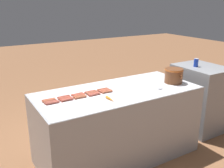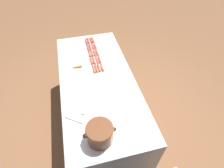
{
  "view_description": "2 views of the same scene",
  "coord_description": "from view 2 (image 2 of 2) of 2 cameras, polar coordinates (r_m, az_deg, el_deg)",
  "views": [
    {
      "loc": [
        2.51,
        -1.6,
        1.97
      ],
      "look_at": [
        -0.11,
        -0.02,
        0.98
      ],
      "focal_mm": 41.07,
      "sensor_mm": 36.0,
      "label": 1
    },
    {
      "loc": [
        0.2,
        1.57,
        2.47
      ],
      "look_at": [
        -0.14,
        0.2,
        0.98
      ],
      "focal_mm": 28.31,
      "sensor_mm": 36.0,
      "label": 2
    }
  ],
  "objects": [
    {
      "name": "hot_dog_11",
      "position": [
        2.72,
        -7.09,
        11.87
      ],
      "size": [
        0.03,
        0.15,
        0.03
      ],
      "color": "#BD5340",
      "rests_on": "griddle_counter"
    },
    {
      "name": "hot_dog_16",
      "position": [
        2.72,
        -7.79,
        11.7
      ],
      "size": [
        0.04,
        0.15,
        0.03
      ],
      "color": "#B45040",
      "rests_on": "griddle_counter"
    },
    {
      "name": "ground_plane",
      "position": [
        2.93,
        -3.77,
        -11.03
      ],
      "size": [
        20.0,
        20.0,
        0.0
      ],
      "primitive_type": "plane",
      "color": "brown"
    },
    {
      "name": "carrot",
      "position": [
        2.38,
        -11.78,
        5.36
      ],
      "size": [
        0.18,
        0.04,
        0.03
      ],
      "color": "orange",
      "rests_on": "griddle_counter"
    },
    {
      "name": "bean_pot",
      "position": [
        1.63,
        -3.96,
        -15.5
      ],
      "size": [
        0.31,
        0.25,
        0.19
      ],
      "color": "brown",
      "rests_on": "griddle_counter"
    },
    {
      "name": "hot_dog_15",
      "position": [
        2.86,
        -8.35,
        13.54
      ],
      "size": [
        0.03,
        0.15,
        0.03
      ],
      "color": "#B35344",
      "rests_on": "griddle_counter"
    },
    {
      "name": "griddle_counter",
      "position": [
        2.55,
        -4.27,
        -5.45
      ],
      "size": [
        0.91,
        2.04,
        0.92
      ],
      "color": "#9EA0A5",
      "rests_on": "ground_plane"
    },
    {
      "name": "serving_spoon",
      "position": [
        1.87,
        -10.1,
        -9.73
      ],
      "size": [
        0.24,
        0.19,
        0.02
      ],
      "color": "#B7B7BC",
      "rests_on": "griddle_counter"
    },
    {
      "name": "hot_dog_8",
      "position": [
        2.45,
        -4.84,
        7.67
      ],
      "size": [
        0.03,
        0.15,
        0.03
      ],
      "color": "#B05D40",
      "rests_on": "griddle_counter"
    },
    {
      "name": "hot_dog_14",
      "position": [
        2.32,
        -5.03,
        5.04
      ],
      "size": [
        0.03,
        0.15,
        0.03
      ],
      "color": "#BA5B3F",
      "rests_on": "griddle_counter"
    },
    {
      "name": "hot_dog_0",
      "position": [
        2.87,
        -6.17,
        14.0
      ],
      "size": [
        0.03,
        0.15,
        0.03
      ],
      "color": "#BA563E",
      "rests_on": "griddle_counter"
    },
    {
      "name": "hot_dog_7",
      "position": [
        2.58,
        -5.59,
        9.91
      ],
      "size": [
        0.03,
        0.15,
        0.03
      ],
      "color": "#BA5440",
      "rests_on": "griddle_counter"
    },
    {
      "name": "hot_dog_3",
      "position": [
        2.46,
        -4.03,
        7.85
      ],
      "size": [
        0.03,
        0.15,
        0.03
      ],
      "color": "#B25242",
      "rests_on": "griddle_counter"
    },
    {
      "name": "hot_dog_18",
      "position": [
        2.45,
        -6.68,
        7.42
      ],
      "size": [
        0.04,
        0.15,
        0.03
      ],
      "color": "#B75646",
      "rests_on": "griddle_counter"
    },
    {
      "name": "hot_dog_2",
      "position": [
        2.59,
        -4.8,
        10.09
      ],
      "size": [
        0.03,
        0.15,
        0.03
      ],
      "color": "#BB5944",
      "rests_on": "griddle_counter"
    },
    {
      "name": "hot_dog_19",
      "position": [
        2.32,
        -5.89,
        4.8
      ],
      "size": [
        0.04,
        0.15,
        0.03
      ],
      "color": "#B75D3F",
      "rests_on": "griddle_counter"
    },
    {
      "name": "hot_dog_17",
      "position": [
        2.59,
        -7.26,
        9.77
      ],
      "size": [
        0.04,
        0.15,
        0.03
      ],
      "color": "#B65D3D",
      "rests_on": "griddle_counter"
    },
    {
      "name": "hot_dog_4",
      "position": [
        2.33,
        -3.2,
        5.39
      ],
      "size": [
        0.03,
        0.15,
        0.03
      ],
      "color": "#B0583D",
      "rests_on": "griddle_counter"
    },
    {
      "name": "hot_dog_1",
      "position": [
        2.73,
        -5.43,
        12.09
      ],
      "size": [
        0.03,
        0.15,
        0.03
      ],
      "color": "#B55343",
      "rests_on": "griddle_counter"
    },
    {
      "name": "hot_dog_12",
      "position": [
        2.59,
        -6.44,
        9.91
      ],
      "size": [
        0.03,
        0.15,
        0.03
      ],
      "color": "#B15B3D",
      "rests_on": "griddle_counter"
    },
    {
      "name": "hot_dog_13",
      "position": [
        2.45,
        -5.83,
        7.55
      ],
      "size": [
        0.03,
        0.15,
        0.03
      ],
      "color": "#BE5B46",
      "rests_on": "griddle_counter"
    },
    {
      "name": "hot_dog_6",
      "position": [
        2.73,
        -6.22,
        12.06
      ],
      "size": [
        0.03,
        0.15,
        0.03
      ],
      "color": "#B75540",
      "rests_on": "griddle_counter"
    },
    {
      "name": "hot_dog_9",
      "position": [
        2.33,
        -4.17,
        5.22
      ],
      "size": [
        0.03,
        0.15,
        0.03
      ],
      "color": "#B85C45",
      "rests_on": "griddle_counter"
    },
    {
      "name": "hot_dog_5",
      "position": [
        2.87,
        -6.82,
        13.9
      ],
      "size": [
        0.03,
        0.15,
        0.03
      ],
      "color": "#B15C3D",
      "rests_on": "griddle_counter"
    },
    {
      "name": "hot_dog_10",
      "position": [
        2.87,
        -7.67,
        13.74
      ],
      "size": [
        0.03,
        0.15,
        0.03
      ],
      "color": "#B15342",
      "rests_on": "griddle_counter"
    }
  ]
}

